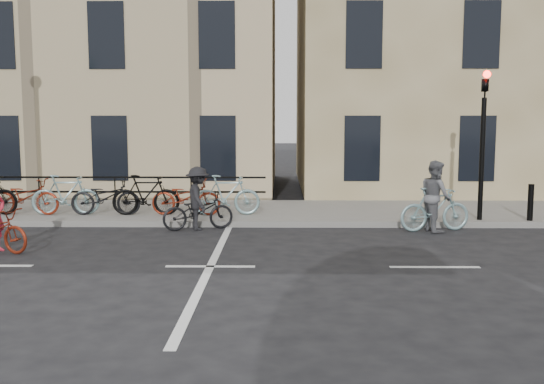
{
  "coord_description": "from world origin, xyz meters",
  "views": [
    {
      "loc": [
        1.25,
        -10.56,
        2.59
      ],
      "look_at": [
        1.07,
        2.1,
        1.1
      ],
      "focal_mm": 40.0,
      "sensor_mm": 36.0,
      "label": 1
    }
  ],
  "objects": [
    {
      "name": "building_west",
      "position": [
        -9.0,
        13.0,
        5.15
      ],
      "size": [
        20.0,
        10.0,
        10.0
      ],
      "primitive_type": "cube",
      "color": "#D2B78E",
      "rests_on": "sidewalk"
    },
    {
      "name": "bollard_west",
      "position": [
        7.4,
        4.25,
        0.6
      ],
      "size": [
        0.14,
        0.14,
        0.9
      ],
      "primitive_type": "cylinder",
      "color": "black",
      "rests_on": "sidewalk"
    },
    {
      "name": "traffic_light",
      "position": [
        6.2,
        4.34,
        2.45
      ],
      "size": [
        0.18,
        0.3,
        3.9
      ],
      "color": "black",
      "rests_on": "sidewalk"
    },
    {
      "name": "cyclist_dark",
      "position": [
        -0.72,
        3.69,
        0.6
      ],
      "size": [
        1.8,
        1.13,
        1.51
      ],
      "rotation": [
        0.0,
        0.0,
        1.91
      ],
      "color": "black",
      "rests_on": "ground"
    },
    {
      "name": "cyclist_grey",
      "position": [
        4.89,
        3.57,
        0.68
      ],
      "size": [
        1.8,
        0.93,
        1.68
      ],
      "rotation": [
        0.0,
        0.0,
        1.79
      ],
      "color": "#84A9AD",
      "rests_on": "ground"
    },
    {
      "name": "bollard_east",
      "position": [
        5.0,
        4.25,
        0.6
      ],
      "size": [
        0.14,
        0.14,
        0.9
      ],
      "primitive_type": "cylinder",
      "color": "black",
      "rests_on": "sidewalk"
    },
    {
      "name": "ground",
      "position": [
        0.0,
        0.0,
        0.0
      ],
      "size": [
        120.0,
        120.0,
        0.0
      ],
      "primitive_type": "plane",
      "color": "black",
      "rests_on": "ground"
    },
    {
      "name": "building_east",
      "position": [
        9.0,
        13.0,
        6.15
      ],
      "size": [
        14.0,
        10.0,
        12.0
      ],
      "primitive_type": "cube",
      "color": "#9A875D",
      "rests_on": "sidewalk"
    },
    {
      "name": "parked_bikes",
      "position": [
        -3.87,
        5.04,
        0.65
      ],
      "size": [
        9.35,
        1.23,
        1.05
      ],
      "color": "black",
      "rests_on": "sidewalk"
    },
    {
      "name": "sidewalk",
      "position": [
        -4.0,
        6.0,
        0.07
      ],
      "size": [
        46.0,
        4.0,
        0.15
      ],
      "primitive_type": "cube",
      "color": "slate",
      "rests_on": "ground"
    }
  ]
}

